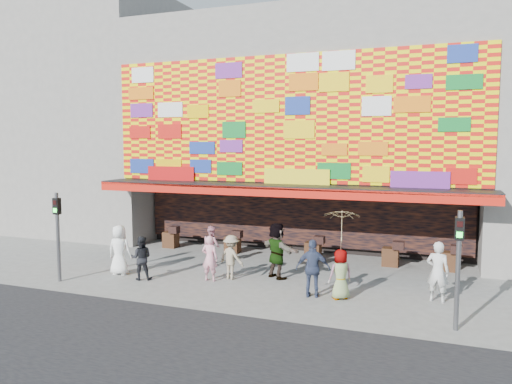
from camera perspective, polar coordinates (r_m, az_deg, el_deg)
ground at (r=16.30m, az=-1.04°, el=-10.91°), size 90.00×90.00×0.00m
road_strip at (r=10.92m, az=-14.62°, el=-19.65°), size 30.00×8.00×0.02m
shop_building at (r=23.42m, az=6.45°, el=7.05°), size 15.20×9.40×10.00m
neighbor_left at (r=29.36m, az=-19.29°, el=7.98°), size 11.00×8.00×12.00m
signal_left at (r=17.92m, az=-21.73°, el=-3.70°), size 0.22×0.20×3.00m
signal_right at (r=13.30m, az=22.14°, el=-6.86°), size 0.22×0.20×3.00m
ped_a at (r=18.34m, az=-15.33°, el=-6.40°), size 0.92×0.65×1.76m
ped_b at (r=17.00m, az=-5.30°, el=-7.54°), size 0.59×0.41×1.54m
ped_c at (r=17.52m, az=-12.99°, el=-7.35°), size 0.89×0.81×1.49m
ped_d at (r=17.16m, az=-2.82°, el=-7.45°), size 1.11×0.84×1.52m
ped_e at (r=15.26m, az=6.54°, el=-8.67°), size 1.08×0.58×1.76m
ped_f at (r=17.23m, az=2.41°, el=-6.69°), size 1.80×1.47×1.93m
ped_g at (r=15.22m, az=9.63°, el=-9.26°), size 0.87×0.82×1.50m
ped_h at (r=15.66m, az=20.05°, el=-8.54°), size 0.72×0.54×1.79m
ped_i at (r=19.16m, az=-5.11°, el=-6.10°), size 0.92×0.87×1.50m
parasol at (r=14.92m, az=9.72°, el=-3.90°), size 1.36×1.38×1.93m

